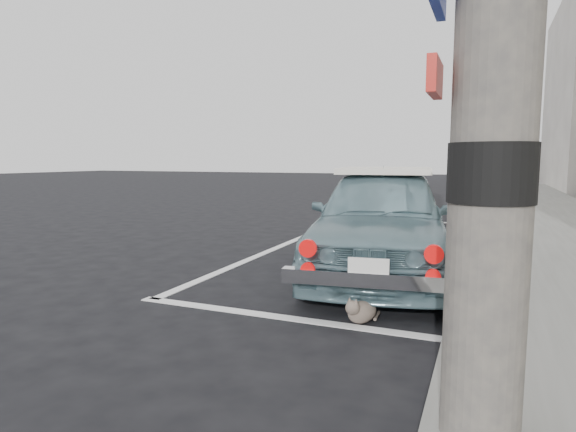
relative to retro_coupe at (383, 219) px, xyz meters
The scene contains 6 objects.
ground 1.83m from the retro_coupe, 122.34° to the right, with size 80.00×80.00×0.00m, color black.
pline_rear 2.09m from the retro_coupe, 102.00° to the right, with size 3.00×0.12×0.01m, color silver.
pline_front 5.12m from the retro_coupe, 94.67° to the left, with size 3.00×0.12×0.01m, color silver.
pline_side 2.48m from the retro_coupe, 139.32° to the left, with size 0.12×7.00×0.01m, color silver.
retro_coupe is the anchor object (origin of this frame).
cat 1.90m from the retro_coupe, 83.65° to the right, with size 0.29×0.42×0.24m.
Camera 1 is at (2.04, -4.18, 1.36)m, focal length 30.00 mm.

